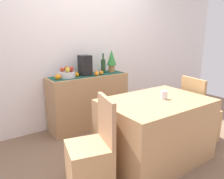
# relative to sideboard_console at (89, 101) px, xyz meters

# --- Properties ---
(ground_plane) EXTENTS (6.40, 6.40, 0.02)m
(ground_plane) POSITION_rel_sideboard_console_xyz_m (0.12, -0.92, -0.43)
(ground_plane) COLOR #7E624C
(ground_plane) RESTS_ON ground
(room_wall_rear) EXTENTS (6.40, 0.06, 2.70)m
(room_wall_rear) POSITION_rel_sideboard_console_xyz_m (0.12, 0.26, 0.93)
(room_wall_rear) COLOR white
(room_wall_rear) RESTS_ON ground
(sideboard_console) EXTENTS (1.25, 0.42, 0.83)m
(sideboard_console) POSITION_rel_sideboard_console_xyz_m (0.00, 0.00, 0.00)
(sideboard_console) COLOR tan
(sideboard_console) RESTS_ON ground
(table_runner) EXTENTS (1.17, 0.32, 0.01)m
(table_runner) POSITION_rel_sideboard_console_xyz_m (0.00, 0.00, 0.42)
(table_runner) COLOR #194A3E
(table_runner) RESTS_ON sideboard_console
(fruit_bowl) EXTENTS (0.25, 0.25, 0.08)m
(fruit_bowl) POSITION_rel_sideboard_console_xyz_m (-0.35, 0.00, 0.46)
(fruit_bowl) COLOR silver
(fruit_bowl) RESTS_ON table_runner
(apple_center) EXTENTS (0.06, 0.06, 0.06)m
(apple_center) POSITION_rel_sideboard_console_xyz_m (-0.39, 0.06, 0.53)
(apple_center) COLOR #BD3A21
(apple_center) RESTS_ON fruit_bowl
(apple_left) EXTENTS (0.07, 0.07, 0.07)m
(apple_left) POSITION_rel_sideboard_console_xyz_m (-0.27, 0.01, 0.54)
(apple_left) COLOR red
(apple_left) RESTS_ON fruit_bowl
(apple_upper) EXTENTS (0.07, 0.07, 0.07)m
(apple_upper) POSITION_rel_sideboard_console_xyz_m (-0.34, -0.02, 0.54)
(apple_upper) COLOR gold
(apple_upper) RESTS_ON fruit_bowl
(apple_front) EXTENTS (0.07, 0.07, 0.07)m
(apple_front) POSITION_rel_sideboard_console_xyz_m (-0.32, 0.06, 0.54)
(apple_front) COLOR #AA321D
(apple_front) RESTS_ON fruit_bowl
(wine_bottle) EXTENTS (0.07, 0.07, 0.32)m
(wine_bottle) POSITION_rel_sideboard_console_xyz_m (0.28, 0.00, 0.54)
(wine_bottle) COLOR #1E3F20
(wine_bottle) RESTS_ON sideboard_console
(coffee_maker) EXTENTS (0.16, 0.18, 0.31)m
(coffee_maker) POSITION_rel_sideboard_console_xyz_m (-0.04, 0.00, 0.57)
(coffee_maker) COLOR black
(coffee_maker) RESTS_ON sideboard_console
(potted_plant) EXTENTS (0.15, 0.15, 0.36)m
(potted_plant) POSITION_rel_sideboard_console_xyz_m (0.44, 0.00, 0.63)
(potted_plant) COLOR #AD7943
(potted_plant) RESTS_ON sideboard_console
(orange_loose_near_bowl) EXTENTS (0.07, 0.07, 0.07)m
(orange_loose_near_bowl) POSITION_rel_sideboard_console_xyz_m (0.08, -0.13, 0.45)
(orange_loose_near_bowl) COLOR orange
(orange_loose_near_bowl) RESTS_ON sideboard_console
(orange_loose_end) EXTENTS (0.07, 0.07, 0.07)m
(orange_loose_end) POSITION_rel_sideboard_console_xyz_m (-0.20, -0.03, 0.45)
(orange_loose_end) COLOR orange
(orange_loose_end) RESTS_ON sideboard_console
(orange_loose_far) EXTENTS (0.08, 0.08, 0.08)m
(orange_loose_far) POSITION_rel_sideboard_console_xyz_m (-0.50, -0.06, 0.46)
(orange_loose_far) COLOR orange
(orange_loose_far) RESTS_ON sideboard_console
(orange_loose_mid) EXTENTS (0.07, 0.07, 0.07)m
(orange_loose_mid) POSITION_rel_sideboard_console_xyz_m (0.19, -0.09, 0.45)
(orange_loose_mid) COLOR orange
(orange_loose_mid) RESTS_ON sideboard_console
(dining_table) EXTENTS (1.20, 0.84, 0.74)m
(dining_table) POSITION_rel_sideboard_console_xyz_m (0.17, -1.29, -0.05)
(dining_table) COLOR tan
(dining_table) RESTS_ON ground
(coffee_cup) EXTENTS (0.07, 0.07, 0.10)m
(coffee_cup) POSITION_rel_sideboard_console_xyz_m (0.26, -1.32, 0.37)
(coffee_cup) COLOR silver
(coffee_cup) RESTS_ON dining_table
(chair_near_window) EXTENTS (0.48, 0.48, 0.90)m
(chair_near_window) POSITION_rel_sideboard_console_xyz_m (-0.70, -1.29, -0.15)
(chair_near_window) COLOR tan
(chair_near_window) RESTS_ON ground
(chair_by_corner) EXTENTS (0.46, 0.46, 0.90)m
(chair_by_corner) POSITION_rel_sideboard_console_xyz_m (1.03, -1.28, -0.15)
(chair_by_corner) COLOR tan
(chair_by_corner) RESTS_ON ground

